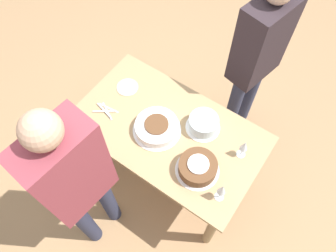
{
  "coord_description": "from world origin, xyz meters",
  "views": [
    {
      "loc": [
        0.65,
        -0.93,
        2.76
      ],
      "look_at": [
        0.0,
        0.0,
        0.78
      ],
      "focal_mm": 35.0,
      "sensor_mm": 36.0,
      "label": 1
    }
  ],
  "objects_px": {
    "person_watching": "(257,54)",
    "cake_front_chocolate": "(198,167)",
    "cake_center_white": "(157,127)",
    "person_cutting": "(75,180)",
    "wine_glass_near": "(222,190)",
    "wine_glass_far": "(244,146)",
    "cake_back_decorated": "(203,124)"
  },
  "relations": [
    {
      "from": "person_watching",
      "to": "cake_front_chocolate",
      "type": "bearing_deg",
      "value": 17.7
    },
    {
      "from": "cake_center_white",
      "to": "person_cutting",
      "type": "bearing_deg",
      "value": -97.34
    },
    {
      "from": "cake_center_white",
      "to": "cake_front_chocolate",
      "type": "height_order",
      "value": "cake_front_chocolate"
    },
    {
      "from": "cake_center_white",
      "to": "person_watching",
      "type": "bearing_deg",
      "value": 69.68
    },
    {
      "from": "wine_glass_near",
      "to": "wine_glass_far",
      "type": "xyz_separation_m",
      "value": [
        -0.03,
        0.34,
        -0.02
      ]
    },
    {
      "from": "person_cutting",
      "to": "cake_front_chocolate",
      "type": "bearing_deg",
      "value": -35.3
    },
    {
      "from": "cake_front_chocolate",
      "to": "wine_glass_far",
      "type": "distance_m",
      "value": 0.33
    },
    {
      "from": "wine_glass_far",
      "to": "person_cutting",
      "type": "relative_size",
      "value": 0.11
    },
    {
      "from": "cake_back_decorated",
      "to": "person_cutting",
      "type": "relative_size",
      "value": 0.15
    },
    {
      "from": "cake_front_chocolate",
      "to": "wine_glass_far",
      "type": "bearing_deg",
      "value": 56.07
    },
    {
      "from": "cake_center_white",
      "to": "cake_back_decorated",
      "type": "distance_m",
      "value": 0.33
    },
    {
      "from": "cake_back_decorated",
      "to": "wine_glass_far",
      "type": "bearing_deg",
      "value": -5.49
    },
    {
      "from": "cake_center_white",
      "to": "cake_front_chocolate",
      "type": "distance_m",
      "value": 0.41
    },
    {
      "from": "wine_glass_near",
      "to": "cake_center_white",
      "type": "bearing_deg",
      "value": 164.58
    },
    {
      "from": "cake_back_decorated",
      "to": "person_watching",
      "type": "height_order",
      "value": "person_watching"
    },
    {
      "from": "person_cutting",
      "to": "person_watching",
      "type": "distance_m",
      "value": 1.53
    },
    {
      "from": "person_watching",
      "to": "person_cutting",
      "type": "bearing_deg",
      "value": -2.67
    },
    {
      "from": "wine_glass_near",
      "to": "person_cutting",
      "type": "distance_m",
      "value": 0.86
    },
    {
      "from": "cake_front_chocolate",
      "to": "wine_glass_near",
      "type": "xyz_separation_m",
      "value": [
        0.21,
        -0.07,
        0.09
      ]
    },
    {
      "from": "person_cutting",
      "to": "cake_back_decorated",
      "type": "bearing_deg",
      "value": -15.95
    },
    {
      "from": "cake_front_chocolate",
      "to": "cake_back_decorated",
      "type": "relative_size",
      "value": 1.19
    },
    {
      "from": "cake_front_chocolate",
      "to": "cake_back_decorated",
      "type": "height_order",
      "value": "same"
    },
    {
      "from": "wine_glass_far",
      "to": "person_cutting",
      "type": "distance_m",
      "value": 1.07
    },
    {
      "from": "cake_center_white",
      "to": "wine_glass_far",
      "type": "relative_size",
      "value": 1.94
    },
    {
      "from": "cake_front_chocolate",
      "to": "person_watching",
      "type": "distance_m",
      "value": 0.95
    },
    {
      "from": "cake_center_white",
      "to": "person_cutting",
      "type": "relative_size",
      "value": 0.2
    },
    {
      "from": "cake_center_white",
      "to": "wine_glass_near",
      "type": "height_order",
      "value": "wine_glass_near"
    },
    {
      "from": "person_watching",
      "to": "wine_glass_far",
      "type": "bearing_deg",
      "value": 34.51
    },
    {
      "from": "cake_back_decorated",
      "to": "person_watching",
      "type": "bearing_deg",
      "value": 85.13
    },
    {
      "from": "cake_front_chocolate",
      "to": "wine_glass_far",
      "type": "height_order",
      "value": "wine_glass_far"
    },
    {
      "from": "cake_front_chocolate",
      "to": "person_cutting",
      "type": "xyz_separation_m",
      "value": [
        -0.48,
        -0.56,
        0.24
      ]
    },
    {
      "from": "cake_front_chocolate",
      "to": "wine_glass_near",
      "type": "relative_size",
      "value": 1.48
    }
  ]
}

